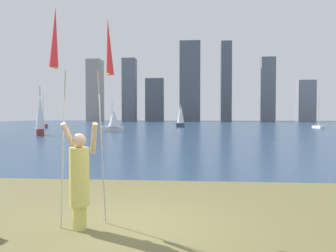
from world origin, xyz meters
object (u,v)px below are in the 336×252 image
Objects in this scene: kite_flag_right at (109,52)px; sailboat_0 at (44,126)px; kite_flag_left at (55,44)px; sailboat_4 at (113,120)px; sailboat_6 at (181,116)px; sailboat_2 at (319,126)px; sailboat_1 at (40,116)px; person at (80,177)px.

sailboat_0 reaches higher than kite_flag_right.
kite_flag_left is 38.26m from sailboat_4.
sailboat_2 is at bearing -9.03° from sailboat_6.
kite_flag_right is 52.06m from sailboat_0.
sailboat_2 is at bearing 66.89° from kite_flag_left.
sailboat_0 is 21.18m from sailboat_1.
sailboat_0 reaches higher than sailboat_4.
sailboat_6 is (-1.07, 53.14, -1.44)m from kite_flag_right.
sailboat_6 is (-0.69, 53.85, 0.97)m from person.
kite_flag_right is 53.93m from sailboat_2.
sailboat_4 is at bearing -156.03° from sailboat_2.
kite_flag_right is 0.72× the size of sailboat_0.
sailboat_2 reaches higher than sailboat_4.
sailboat_0 is 1.02× the size of sailboat_2.
person is 38.15m from sailboat_4.
sailboat_0 reaches higher than kite_flag_left.
sailboat_0 is (-22.64, 46.78, -3.04)m from kite_flag_right.
sailboat_1 reaches higher than person.
sailboat_1 reaches higher than sailboat_4.
kite_flag_left is at bearing -166.54° from person.
kite_flag_right is 53.17m from sailboat_6.
sailboat_0 is 1.51× the size of sailboat_4.
person is at bearing -77.25° from sailboat_4.
sailboat_0 is 22.55m from sailboat_6.
person is at bearing -64.88° from sailboat_0.
kite_flag_left is at bearing -77.85° from sailboat_4.
kite_flag_right is 1.09× the size of sailboat_4.
sailboat_1 is at bearing 115.40° from kite_flag_left.
sailboat_0 reaches higher than person.
sailboat_2 is at bearing 32.43° from sailboat_1.
sailboat_2 is at bearing 23.97° from sailboat_4.
sailboat_0 reaches higher than sailboat_1.
sailboat_6 reaches higher than kite_flag_left.
sailboat_4 is (-8.80, 36.50, -2.00)m from kite_flag_right.
kite_flag_right reaches higher than person.
sailboat_0 is 43.55m from sailboat_2.
sailboat_4 is (-8.04, 37.36, -2.02)m from kite_flag_left.
sailboat_1 is 10.57m from sailboat_4.
kite_flag_right is at bearing -88.85° from sailboat_6.
sailboat_4 is at bearing 103.55° from kite_flag_right.
person is 2.46m from kite_flag_left.
sailboat_0 is 0.98× the size of sailboat_6.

